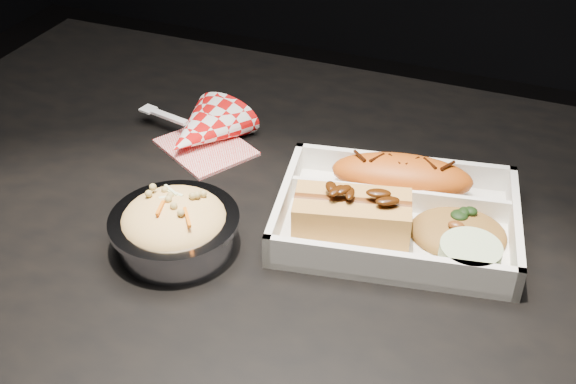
% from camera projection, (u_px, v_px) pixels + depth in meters
% --- Properties ---
extents(dining_table, '(1.20, 0.80, 0.75)m').
position_uv_depth(dining_table, '(312.00, 298.00, 0.82)').
color(dining_table, black).
rests_on(dining_table, ground).
extents(food_tray, '(0.28, 0.22, 0.04)m').
position_uv_depth(food_tray, '(396.00, 220.00, 0.77)').
color(food_tray, silver).
rests_on(food_tray, dining_table).
extents(fried_pastry, '(0.17, 0.09, 0.05)m').
position_uv_depth(fried_pastry, '(402.00, 176.00, 0.80)').
color(fried_pastry, '#BB5112').
rests_on(fried_pastry, food_tray).
extents(hotdog, '(0.13, 0.09, 0.06)m').
position_uv_depth(hotdog, '(352.00, 212.00, 0.74)').
color(hotdog, '#CA9045').
rests_on(hotdog, food_tray).
extents(fried_rice_mound, '(0.11, 0.10, 0.03)m').
position_uv_depth(fried_rice_mound, '(460.00, 224.00, 0.74)').
color(fried_rice_mound, olive).
rests_on(fried_rice_mound, food_tray).
extents(cupcake_liner, '(0.06, 0.06, 0.03)m').
position_uv_depth(cupcake_liner, '(469.00, 258.00, 0.70)').
color(cupcake_liner, '#AFC595').
rests_on(cupcake_liner, food_tray).
extents(foil_coleslaw_cup, '(0.13, 0.13, 0.06)m').
position_uv_depth(foil_coleslaw_cup, '(175.00, 225.00, 0.73)').
color(foil_coleslaw_cup, silver).
rests_on(foil_coleslaw_cup, dining_table).
extents(napkin_fork, '(0.18, 0.14, 0.10)m').
position_uv_depth(napkin_fork, '(202.00, 132.00, 0.90)').
color(napkin_fork, red).
rests_on(napkin_fork, dining_table).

